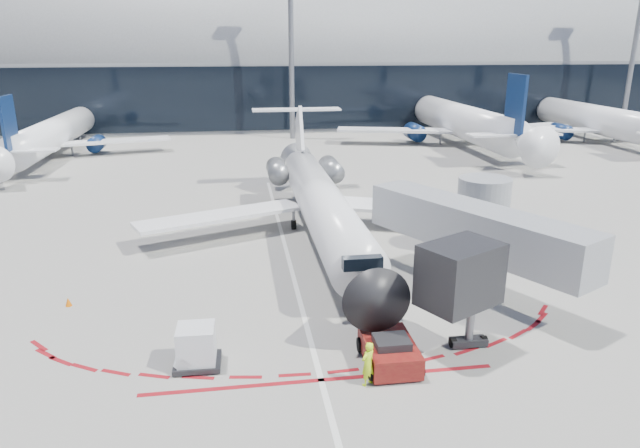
{
  "coord_description": "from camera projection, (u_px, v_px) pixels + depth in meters",
  "views": [
    {
      "loc": [
        -2.92,
        -30.73,
        12.63
      ],
      "look_at": [
        1.81,
        0.88,
        2.46
      ],
      "focal_mm": 32.0,
      "sensor_mm": 36.0,
      "label": 1
    }
  ],
  "objects": [
    {
      "name": "terminal_building",
      "position": [
        250.0,
        70.0,
        91.85
      ],
      "size": [
        150.0,
        24.15,
        24.0
      ],
      "color": "gray",
      "rests_on": "ground"
    },
    {
      "name": "bg_airliner_1",
      "position": [
        458.0,
        96.0,
        74.2
      ],
      "size": [
        37.15,
        39.33,
        12.02
      ],
      "primitive_type": null,
      "color": "white",
      "rests_on": "ground"
    },
    {
      "name": "ground",
      "position": [
        292.0,
        270.0,
        33.2
      ],
      "size": [
        260.0,
        260.0,
        0.0
      ],
      "primitive_type": "plane",
      "color": "gray",
      "rests_on": "ground"
    },
    {
      "name": "ramp_worker",
      "position": [
        368.0,
        364.0,
        21.82
      ],
      "size": [
        0.79,
        0.74,
        1.82
      ],
      "primitive_type": "imported",
      "rotation": [
        0.0,
        0.0,
        3.77
      ],
      "color": "#CFFF1A",
      "rests_on": "ground"
    },
    {
      "name": "regional_jet",
      "position": [
        319.0,
        199.0,
        38.58
      ],
      "size": [
        24.87,
        30.66,
        7.68
      ],
      "color": "white",
      "rests_on": "ground"
    },
    {
      "name": "bg_airliner_2",
      "position": [
        600.0,
        99.0,
        75.86
      ],
      "size": [
        33.77,
        35.76,
        10.93
      ],
      "primitive_type": null,
      "color": "white",
      "rests_on": "ground"
    },
    {
      "name": "light_mast_east",
      "position": [
        635.0,
        44.0,
        82.41
      ],
      "size": [
        0.7,
        0.7,
        25.0
      ],
      "primitive_type": "cylinder",
      "color": "slate",
      "rests_on": "ground"
    },
    {
      "name": "light_mast_centre",
      "position": [
        291.0,
        44.0,
        75.35
      ],
      "size": [
        0.7,
        0.7,
        25.0
      ],
      "primitive_type": "cylinder",
      "color": "slate",
      "rests_on": "ground"
    },
    {
      "name": "safety_cone_left",
      "position": [
        68.0,
        302.0,
        28.61
      ],
      "size": [
        0.32,
        0.32,
        0.45
      ],
      "primitive_type": "cone",
      "color": "#E36304",
      "rests_on": "ground"
    },
    {
      "name": "apron_centerline",
      "position": [
        288.0,
        258.0,
        35.08
      ],
      "size": [
        0.25,
        40.0,
        0.01
      ],
      "primitive_type": "cube",
      "color": "silver",
      "rests_on": "ground"
    },
    {
      "name": "bg_airliner_0",
      "position": [
        51.0,
        112.0,
        65.94
      ],
      "size": [
        30.88,
        32.7,
        9.99
      ],
      "primitive_type": null,
      "color": "white",
      "rests_on": "ground"
    },
    {
      "name": "jet_bridge",
      "position": [
        476.0,
        229.0,
        30.83
      ],
      "size": [
        10.03,
        15.2,
        4.9
      ],
      "color": "#95979D",
      "rests_on": "ground"
    },
    {
      "name": "pushback_tug",
      "position": [
        389.0,
        351.0,
        23.35
      ],
      "size": [
        2.2,
        5.11,
        1.33
      ],
      "rotation": [
        0.0,
        0.0,
        -0.01
      ],
      "color": "#5C0D0E",
      "rests_on": "ground"
    },
    {
      "name": "uld_container",
      "position": [
        197.0,
        347.0,
        23.09
      ],
      "size": [
        1.92,
        1.64,
        1.77
      ],
      "rotation": [
        0.0,
        0.0,
        -0.03
      ],
      "color": "black",
      "rests_on": "ground"
    },
    {
      "name": "apron_stop_bar",
      "position": [
        321.0,
        380.0,
        22.36
      ],
      "size": [
        14.0,
        0.25,
        0.01
      ],
      "primitive_type": "cube",
      "color": "maroon",
      "rests_on": "ground"
    }
  ]
}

